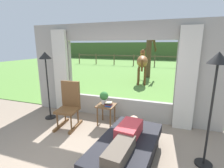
{
  "coord_description": "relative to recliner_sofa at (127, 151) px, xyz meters",
  "views": [
    {
      "loc": [
        1.29,
        -1.93,
        1.98
      ],
      "look_at": [
        0.0,
        1.8,
        1.05
      ],
      "focal_mm": 26.53,
      "sensor_mm": 36.0,
      "label": 1
    }
  ],
  "objects": [
    {
      "name": "back_wall_with_window",
      "position": [
        -0.71,
        1.75,
        1.03
      ],
      "size": [
        5.2,
        0.12,
        2.55
      ],
      "color": "#9E998E",
      "rests_on": "ground_plane"
    },
    {
      "name": "curtain_panel_left",
      "position": [
        -2.4,
        1.61,
        0.98
      ],
      "size": [
        0.44,
        0.1,
        2.4
      ],
      "primitive_type": "cube",
      "color": "beige",
      "rests_on": "ground_plane"
    },
    {
      "name": "curtain_panel_right",
      "position": [
        0.98,
        1.61,
        0.98
      ],
      "size": [
        0.44,
        0.1,
        2.4
      ],
      "primitive_type": "cube",
      "color": "beige",
      "rests_on": "ground_plane"
    },
    {
      "name": "outdoor_pasture_lawn",
      "position": [
        -0.71,
        12.65,
        -0.21
      ],
      "size": [
        36.0,
        21.68,
        0.02
      ],
      "primitive_type": "cube",
      "color": "#568438",
      "rests_on": "ground_plane"
    },
    {
      "name": "distant_hill_ridge",
      "position": [
        -0.71,
        22.49,
        0.98
      ],
      "size": [
        36.0,
        2.0,
        2.4
      ],
      "primitive_type": "cube",
      "color": "#435D2E",
      "rests_on": "ground_plane"
    },
    {
      "name": "recliner_sofa",
      "position": [
        0.0,
        0.0,
        0.0
      ],
      "size": [
        1.07,
        1.78,
        0.42
      ],
      "rotation": [
        0.0,
        0.0,
        -0.1
      ],
      "color": "black",
      "rests_on": "ground_plane"
    },
    {
      "name": "reclining_person",
      "position": [
        0.0,
        -0.05,
        0.3
      ],
      "size": [
        0.4,
        1.44,
        0.22
      ],
      "rotation": [
        0.0,
        0.0,
        -0.1
      ],
      "color": "#B23338",
      "rests_on": "recliner_sofa"
    },
    {
      "name": "rocking_chair",
      "position": [
        -1.68,
        0.86,
        0.33
      ],
      "size": [
        0.52,
        0.72,
        1.12
      ],
      "rotation": [
        0.0,
        0.0,
        0.08
      ],
      "color": "brown",
      "rests_on": "ground_plane"
    },
    {
      "name": "side_table",
      "position": [
        -0.84,
        1.22,
        0.21
      ],
      "size": [
        0.44,
        0.44,
        0.52
      ],
      "color": "brown",
      "rests_on": "ground_plane"
    },
    {
      "name": "potted_plant",
      "position": [
        -0.92,
        1.28,
        0.48
      ],
      "size": [
        0.22,
        0.22,
        0.32
      ],
      "color": "silver",
      "rests_on": "side_table"
    },
    {
      "name": "book_stack",
      "position": [
        -0.75,
        1.15,
        0.35
      ],
      "size": [
        0.18,
        0.16,
        0.11
      ],
      "color": "#23478C",
      "rests_on": "side_table"
    },
    {
      "name": "floor_lamp_left",
      "position": [
        -2.45,
        1.05,
        1.25
      ],
      "size": [
        0.32,
        0.32,
        1.82
      ],
      "color": "black",
      "rests_on": "ground_plane"
    },
    {
      "name": "floor_lamp_right",
      "position": [
        1.25,
        0.35,
        1.31
      ],
      "size": [
        0.32,
        0.32,
        1.89
      ],
      "color": "black",
      "rests_on": "ground_plane"
    },
    {
      "name": "horse",
      "position": [
        -0.74,
        6.2,
        0.94
      ],
      "size": [
        0.73,
        1.82,
        1.73
      ],
      "rotation": [
        0.0,
        0.0,
        0.14
      ],
      "color": "brown",
      "rests_on": "outdoor_pasture_lawn"
    },
    {
      "name": "pasture_tree",
      "position": [
        -0.64,
        8.02,
        1.05
      ],
      "size": [
        1.0,
        1.03,
        2.38
      ],
      "color": "#4C3823",
      "rests_on": "outdoor_pasture_lawn"
    },
    {
      "name": "pasture_fence_line",
      "position": [
        -0.71,
        13.56,
        0.53
      ],
      "size": [
        16.1,
        0.1,
        1.1
      ],
      "color": "brown",
      "rests_on": "outdoor_pasture_lawn"
    }
  ]
}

